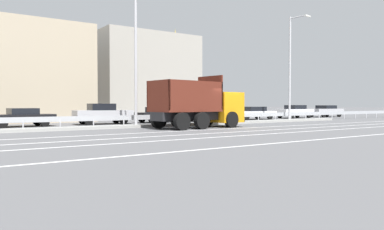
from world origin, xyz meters
name	(u,v)px	position (x,y,z in m)	size (l,w,h in m)	color
ground_plane	(219,127)	(0.00, 0.00, 0.00)	(320.00, 320.00, 0.00)	#565659
lane_strip_0	(214,129)	(-1.71, -1.73, 0.00)	(56.45, 0.16, 0.01)	silver
lane_strip_1	(240,132)	(-1.71, -4.00, 0.00)	(56.45, 0.16, 0.01)	silver
lane_strip_2	(266,134)	(-1.71, -5.96, 0.00)	(56.45, 0.16, 0.01)	silver
lane_strip_3	(323,139)	(-1.71, -9.34, 0.00)	(56.45, 0.16, 0.01)	silver
median_island	(195,124)	(0.00, 2.73, 0.09)	(31.05, 1.10, 0.18)	gray
median_guardrail	(188,117)	(0.00, 3.61, 0.57)	(56.45, 0.09, 0.78)	#9EA0A5
dump_truck	(206,109)	(-0.95, 0.14, 1.22)	(6.56, 3.13, 3.37)	orange
median_road_sign	(237,109)	(4.00, 2.73, 1.17)	(0.75, 0.16, 2.20)	white
street_lamp_1	(137,50)	(-4.67, 2.57, 5.01)	(0.70, 2.69, 8.94)	#ADADB2
street_lamp_2	(291,64)	(10.39, 2.78, 5.05)	(0.72, 1.92, 9.21)	#ADADB2
parked_car_2	(21,117)	(-10.70, 7.83, 0.65)	(4.29, 2.09, 1.25)	black
parked_car_3	(103,114)	(-5.00, 7.78, 0.79)	(4.38, 2.10, 1.57)	#A3A3A8
parked_car_4	(159,114)	(-0.10, 7.74, 0.66)	(4.11, 1.98, 1.28)	black
parked_car_5	(209,113)	(4.94, 7.50, 0.73)	(4.48, 2.01, 1.48)	black
parked_car_6	(253,113)	(10.51, 7.72, 0.67)	(4.94, 2.16, 1.28)	silver
parked_car_7	(295,111)	(17.06, 7.93, 0.73)	(4.59, 1.88, 1.43)	silver
parked_car_8	(325,111)	(22.91, 8.21, 0.72)	(4.54, 2.18, 1.39)	#A3A3A8
background_building_1	(142,76)	(6.08, 22.82, 5.02)	(12.25, 8.74, 10.04)	gray
church_tower	(175,75)	(15.36, 29.86, 5.98)	(3.60, 3.60, 13.13)	silver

